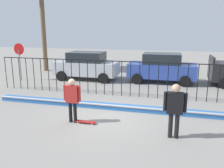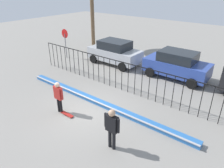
{
  "view_description": "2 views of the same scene",
  "coord_description": "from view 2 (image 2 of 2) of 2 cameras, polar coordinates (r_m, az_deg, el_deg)",
  "views": [
    {
      "loc": [
        2.48,
        -8.59,
        3.45
      ],
      "look_at": [
        -0.28,
        2.1,
        0.83
      ],
      "focal_mm": 37.47,
      "sensor_mm": 36.0,
      "label": 1
    },
    {
      "loc": [
        6.66,
        -6.4,
        5.99
      ],
      "look_at": [
        0.22,
        1.76,
        0.94
      ],
      "focal_mm": 33.5,
      "sensor_mm": 36.0,
      "label": 2
    }
  ],
  "objects": [
    {
      "name": "bowl_coping_ledge",
      "position": [
        11.46,
        -3.71,
        -4.96
      ],
      "size": [
        11.0,
        0.4,
        0.27
      ],
      "color": "#2D6BB7",
      "rests_on": "ground"
    },
    {
      "name": "skateboarder",
      "position": [
        10.65,
        -14.41,
        -2.86
      ],
      "size": [
        0.68,
        0.25,
        1.68
      ],
      "rotation": [
        0.0,
        0.0,
        -0.19
      ],
      "color": "black",
      "rests_on": "ground"
    },
    {
      "name": "parked_car_silver",
      "position": [
        16.97,
        0.73,
        8.71
      ],
      "size": [
        4.3,
        2.12,
        1.9
      ],
      "rotation": [
        0.0,
        0.0,
        0.02
      ],
      "color": "#B7BABF",
      "rests_on": "ground"
    },
    {
      "name": "ground_plane",
      "position": [
        11.01,
        -6.66,
        -7.26
      ],
      "size": [
        60.0,
        60.0,
        0.0
      ],
      "primitive_type": "plane",
      "color": "gray"
    },
    {
      "name": "skateboard",
      "position": [
        10.8,
        -12.17,
        -8.07
      ],
      "size": [
        0.8,
        0.2,
        0.07
      ],
      "rotation": [
        0.0,
        0.0,
        0.39
      ],
      "color": "#A51E19",
      "rests_on": "ground"
    },
    {
      "name": "stop_sign",
      "position": [
        18.69,
        -12.65,
        11.77
      ],
      "size": [
        0.76,
        0.07,
        2.5
      ],
      "color": "slate",
      "rests_on": "ground"
    },
    {
      "name": "camera_operator",
      "position": [
        8.13,
        -0.03,
        -11.33
      ],
      "size": [
        0.72,
        0.27,
        1.79
      ],
      "rotation": [
        0.0,
        0.0,
        2.43
      ],
      "color": "black",
      "rests_on": "ground"
    },
    {
      "name": "parked_car_blue",
      "position": [
        14.92,
        17.23,
        5.07
      ],
      "size": [
        4.3,
        2.12,
        1.9
      ],
      "rotation": [
        0.0,
        0.0,
        -0.0
      ],
      "color": "#2D479E",
      "rests_on": "ground"
    },
    {
      "name": "perimeter_fence",
      "position": [
        12.5,
        2.7,
        3.0
      ],
      "size": [
        14.04,
        0.04,
        1.84
      ],
      "color": "black",
      "rests_on": "ground"
    }
  ]
}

